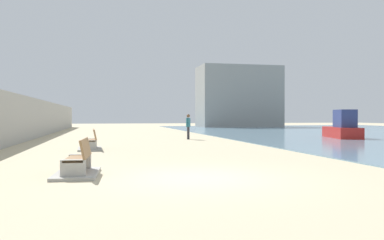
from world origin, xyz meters
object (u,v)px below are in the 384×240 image
at_px(bench_near, 78,166).
at_px(person_walking, 188,125).
at_px(boat_outer, 343,128).
at_px(bench_far, 90,145).

xyz_separation_m(bench_near, person_walking, (6.26, 15.40, 0.78)).
bearing_deg(boat_outer, person_walking, 173.36).
bearing_deg(person_walking, boat_outer, -6.64).
bearing_deg(boat_outer, bench_near, -140.78).
distance_m(person_walking, boat_outer, 11.11).
height_order(bench_near, person_walking, person_walking).
xyz_separation_m(bench_near, bench_far, (0.02, 8.18, 0.00)).
height_order(person_walking, boat_outer, boat_outer).
bearing_deg(bench_far, boat_outer, 18.95).
distance_m(bench_far, person_walking, 9.58).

